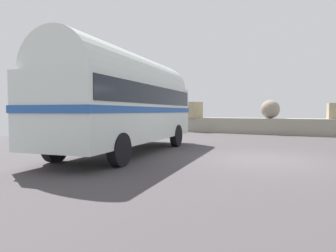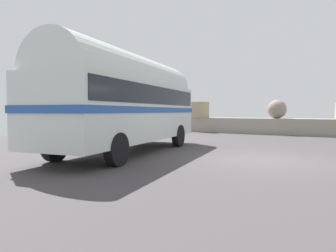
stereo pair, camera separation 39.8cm
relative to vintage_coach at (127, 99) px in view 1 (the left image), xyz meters
The scene contains 3 objects.
ground 5.14m from the vintage_coach, 11.09° to the left, with size 32.00×26.00×0.02m.
breakwater 13.64m from the vintage_coach, 69.40° to the left, with size 31.36×2.16×2.38m.
vintage_coach is the anchor object (origin of this frame).
Camera 1 is at (2.26, -9.92, 1.57)m, focal length 32.31 mm.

